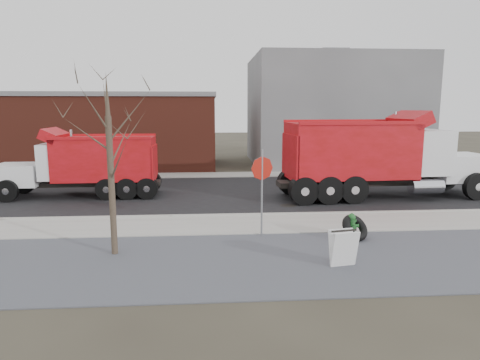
{
  "coord_description": "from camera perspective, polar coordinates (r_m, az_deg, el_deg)",
  "views": [
    {
      "loc": [
        -0.43,
        -14.78,
        4.22
      ],
      "look_at": [
        0.8,
        1.88,
        1.4
      ],
      "focal_mm": 32.0,
      "sensor_mm": 36.0,
      "label": 1
    }
  ],
  "objects": [
    {
      "name": "building_grey",
      "position": [
        34.11,
        11.98,
        9.01
      ],
      "size": [
        12.0,
        10.0,
        8.0
      ],
      "color": "gray",
      "rests_on": "ground"
    },
    {
      "name": "sidewalk",
      "position": [
        15.61,
        -2.49,
        -6.0
      ],
      "size": [
        60.0,
        2.5,
        0.06
      ],
      "primitive_type": "cube",
      "color": "#9E9B93",
      "rests_on": "ground"
    },
    {
      "name": "gravel_verge",
      "position": [
        12.05,
        -1.93,
        -10.86
      ],
      "size": [
        60.0,
        5.0,
        0.03
      ],
      "primitive_type": "cube",
      "color": "slate",
      "rests_on": "ground"
    },
    {
      "name": "building_brick",
      "position": [
        33.23,
        -21.08,
        6.25
      ],
      "size": [
        20.2,
        8.2,
        5.3
      ],
      "color": "maroon",
      "rests_on": "ground"
    },
    {
      "name": "dump_truck_red_b",
      "position": [
        21.66,
        -19.87,
        2.21
      ],
      "size": [
        7.69,
        2.39,
        3.25
      ],
      "rotation": [
        0.0,
        0.0,
        3.17
      ],
      "color": "black",
      "rests_on": "ground"
    },
    {
      "name": "bare_tree",
      "position": [
        12.53,
        -17.03,
        4.93
      ],
      "size": [
        3.2,
        3.2,
        5.2
      ],
      "color": "#382D23",
      "rests_on": "ground"
    },
    {
      "name": "truck_tire",
      "position": [
        14.35,
        15.07,
        -6.15
      ],
      "size": [
        1.22,
        1.17,
        0.88
      ],
      "color": "black",
      "rests_on": "ground"
    },
    {
      "name": "road",
      "position": [
        21.5,
        -2.99,
        -1.72
      ],
      "size": [
        60.0,
        9.4,
        0.02
      ],
      "primitive_type": "cube",
      "color": "black",
      "rests_on": "ground"
    },
    {
      "name": "fire_hydrant",
      "position": [
        14.43,
        14.63,
        -6.12
      ],
      "size": [
        0.49,
        0.47,
        0.86
      ],
      "rotation": [
        0.0,
        0.0,
        0.07
      ],
      "color": "#256226",
      "rests_on": "ground"
    },
    {
      "name": "dump_truck_red_a",
      "position": [
        21.17,
        17.87,
        3.24
      ],
      "size": [
        10.22,
        3.3,
        4.04
      ],
      "rotation": [
        0.0,
        0.0,
        0.06
      ],
      "color": "black",
      "rests_on": "ground"
    },
    {
      "name": "curb",
      "position": [
        16.86,
        -2.63,
        -4.73
      ],
      "size": [
        60.0,
        0.15,
        0.11
      ],
      "primitive_type": "cube",
      "color": "#9E9B93",
      "rests_on": "ground"
    },
    {
      "name": "far_sidewalk",
      "position": [
        27.11,
        -3.25,
        0.67
      ],
      "size": [
        60.0,
        2.0,
        0.06
      ],
      "primitive_type": "cube",
      "color": "#9E9B93",
      "rests_on": "ground"
    },
    {
      "name": "ground",
      "position": [
        15.38,
        -2.46,
        -6.36
      ],
      "size": [
        120.0,
        120.0,
        0.0
      ],
      "primitive_type": "plane",
      "color": "#383328",
      "rests_on": "ground"
    },
    {
      "name": "sandwich_board",
      "position": [
        11.89,
        13.61,
        -8.79
      ],
      "size": [
        0.79,
        0.58,
        1.0
      ],
      "rotation": [
        0.0,
        0.0,
        0.18
      ],
      "color": "white",
      "rests_on": "ground"
    },
    {
      "name": "stop_sign",
      "position": [
        13.96,
        2.95,
        0.3
      ],
      "size": [
        0.75,
        0.32,
        2.91
      ],
      "rotation": [
        0.0,
        0.0,
        -0.02
      ],
      "color": "gray",
      "rests_on": "ground"
    }
  ]
}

